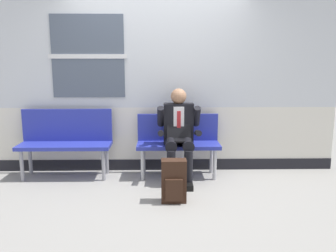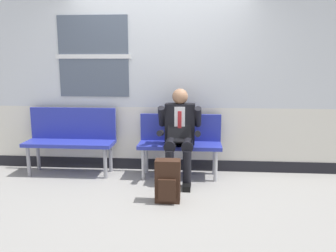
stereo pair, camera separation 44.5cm
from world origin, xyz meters
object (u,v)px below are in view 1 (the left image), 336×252
(bench_empty, at_px, (66,138))
(backpack, at_px, (174,181))
(person_seated, at_px, (179,133))
(bench_with_person, at_px, (178,140))

(bench_empty, relative_size, backpack, 2.52)
(bench_empty, height_order, person_seated, person_seated)
(person_seated, bearing_deg, backpack, -97.09)
(bench_with_person, distance_m, person_seated, 0.24)
(bench_with_person, relative_size, bench_empty, 0.91)
(bench_with_person, bearing_deg, backpack, -95.66)
(bench_with_person, relative_size, backpack, 2.30)
(bench_with_person, xyz_separation_m, bench_empty, (-1.55, 0.01, 0.03))
(bench_empty, distance_m, backpack, 1.77)
(bench_with_person, bearing_deg, person_seated, -90.00)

